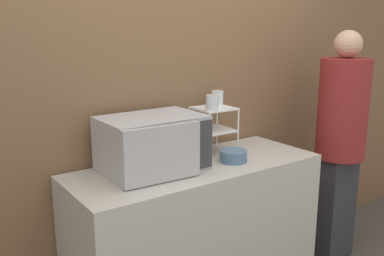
% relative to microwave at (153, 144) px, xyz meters
% --- Properties ---
extents(wall_back, '(8.00, 0.06, 2.60)m').
position_rel_microwave_xyz_m(wall_back, '(0.25, 0.27, 0.25)').
color(wall_back, brown).
rests_on(wall_back, ground_plane).
extents(counter, '(1.48, 0.57, 0.90)m').
position_rel_microwave_xyz_m(counter, '(0.25, -0.05, -0.60)').
color(counter, '#B7B2A8').
rests_on(counter, ground_plane).
extents(microwave, '(0.54, 0.41, 0.30)m').
position_rel_microwave_xyz_m(microwave, '(0.00, 0.00, 0.00)').
color(microwave, '#ADADB2').
rests_on(microwave, counter).
extents(dish_rack, '(0.23, 0.22, 0.29)m').
position_rel_microwave_xyz_m(dish_rack, '(0.48, 0.08, 0.06)').
color(dish_rack, white).
rests_on(dish_rack, counter).
extents(glass_front_left, '(0.08, 0.08, 0.09)m').
position_rel_microwave_xyz_m(glass_front_left, '(0.42, 0.02, 0.18)').
color(glass_front_left, silver).
rests_on(glass_front_left, dish_rack).
extents(glass_back_right, '(0.08, 0.08, 0.09)m').
position_rel_microwave_xyz_m(glass_back_right, '(0.55, 0.14, 0.18)').
color(glass_back_right, silver).
rests_on(glass_back_right, dish_rack).
extents(bowl, '(0.16, 0.16, 0.07)m').
position_rel_microwave_xyz_m(bowl, '(0.46, -0.13, -0.12)').
color(bowl, slate).
rests_on(bowl, counter).
extents(person, '(0.34, 0.34, 1.64)m').
position_rel_microwave_xyz_m(person, '(1.41, -0.17, -0.13)').
color(person, '#2D2D33').
rests_on(person, ground_plane).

